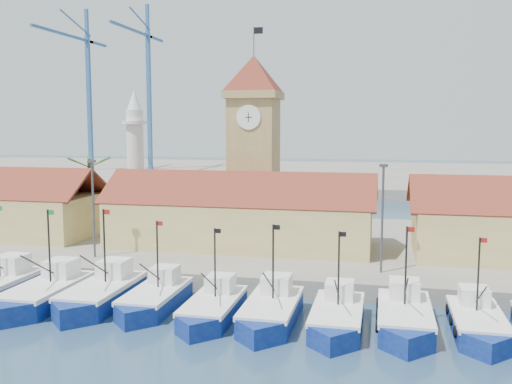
# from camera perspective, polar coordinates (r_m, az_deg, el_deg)

# --- Properties ---
(ground) EXTENTS (400.00, 400.00, 0.00)m
(ground) POSITION_cam_1_polar(r_m,az_deg,el_deg) (40.41, -8.59, -13.14)
(ground) COLOR #1B3249
(ground) RESTS_ON ground
(quay) EXTENTS (140.00, 32.00, 1.50)m
(quay) POSITION_cam_1_polar(r_m,az_deg,el_deg) (62.36, -0.62, -5.26)
(quay) COLOR gray
(quay) RESTS_ON ground
(terminal) EXTENTS (240.00, 80.00, 2.00)m
(terminal) POSITION_cam_1_polar(r_m,az_deg,el_deg) (146.62, 7.06, 1.67)
(terminal) COLOR gray
(terminal) RESTS_ON ground
(boat_2) EXTENTS (3.71, 10.15, 7.68)m
(boat_2) POSITION_cam_1_polar(r_m,az_deg,el_deg) (46.86, -20.42, -9.67)
(boat_2) COLOR navy
(boat_2) RESTS_ON ground
(boat_3) EXTENTS (3.73, 10.21, 7.73)m
(boat_3) POSITION_cam_1_polar(r_m,az_deg,el_deg) (45.45, -15.33, -9.99)
(boat_3) COLOR navy
(boat_3) RESTS_ON ground
(boat_4) EXTENTS (3.34, 9.15, 6.93)m
(boat_4) POSITION_cam_1_polar(r_m,az_deg,el_deg) (43.86, -10.17, -10.58)
(boat_4) COLOR navy
(boat_4) RESTS_ON ground
(boat_5) EXTENTS (3.27, 8.95, 6.77)m
(boat_5) POSITION_cam_1_polar(r_m,az_deg,el_deg) (41.13, -4.42, -11.69)
(boat_5) COLOR navy
(boat_5) RESTS_ON ground
(boat_6) EXTENTS (3.47, 9.51, 7.20)m
(boat_6) POSITION_cam_1_polar(r_m,az_deg,el_deg) (40.29, 1.46, -12.00)
(boat_6) COLOR navy
(boat_6) RESTS_ON ground
(boat_7) EXTENTS (3.34, 9.15, 6.92)m
(boat_7) POSITION_cam_1_polar(r_m,az_deg,el_deg) (39.53, 8.09, -12.48)
(boat_7) COLOR navy
(boat_7) RESTS_ON ground
(boat_8) EXTENTS (3.53, 9.66, 7.31)m
(boat_8) POSITION_cam_1_polar(r_m,az_deg,el_deg) (40.17, 14.66, -12.26)
(boat_8) COLOR navy
(boat_8) RESTS_ON ground
(boat_9) EXTENTS (3.24, 8.89, 6.72)m
(boat_9) POSITION_cam_1_polar(r_m,az_deg,el_deg) (40.78, 21.33, -12.31)
(boat_9) COLOR navy
(boat_9) RESTS_ON ground
(hall_center) EXTENTS (27.04, 10.13, 7.61)m
(hall_center) POSITION_cam_1_polar(r_m,az_deg,el_deg) (57.94, -1.52, -2.92)
(hall_center) COLOR #D8C176
(hall_center) RESTS_ON quay
(clock_tower) EXTENTS (5.80, 5.80, 22.70)m
(clock_tower) POSITION_cam_1_polar(r_m,az_deg,el_deg) (62.98, -0.22, 5.14)
(clock_tower) COLOR tan
(clock_tower) RESTS_ON quay
(minaret) EXTENTS (3.00, 3.00, 16.30)m
(minaret) POSITION_cam_1_polar(r_m,az_deg,el_deg) (69.79, -11.96, 3.31)
(minaret) COLOR silver
(minaret) RESTS_ON quay
(palm_tree) EXTENTS (5.60, 5.03, 8.39)m
(palm_tree) POSITION_cam_1_polar(r_m,az_deg,el_deg) (70.53, -16.27, 0.38)
(palm_tree) COLOR brown
(palm_tree) RESTS_ON quay
(lamp_posts) EXTENTS (80.70, 0.25, 9.03)m
(lamp_posts) POSITION_cam_1_polar(r_m,az_deg,el_deg) (49.78, -3.21, -1.61)
(lamp_posts) COLOR #3F3F44
(lamp_posts) RESTS_ON quay
(crane_blue_far) EXTENTS (1.00, 34.23, 41.35)m
(crane_blue_far) POSITION_cam_1_polar(r_m,az_deg,el_deg) (155.62, -16.70, 10.61)
(crane_blue_far) COLOR #305E93
(crane_blue_far) RESTS_ON terminal
(crane_blue_near) EXTENTS (1.00, 31.23, 43.07)m
(crane_blue_near) POSITION_cam_1_polar(r_m,az_deg,el_deg) (155.25, -10.86, 11.04)
(crane_blue_near) COLOR #305E93
(crane_blue_near) RESTS_ON terminal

